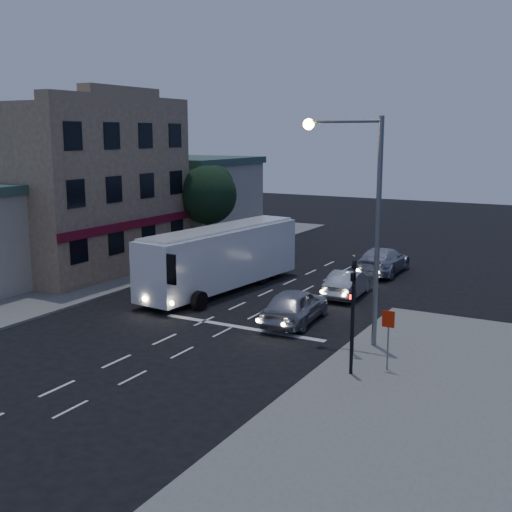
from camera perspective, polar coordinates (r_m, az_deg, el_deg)
The scene contains 15 objects.
ground at distance 28.03m, azimuth -6.90°, elevation -6.80°, with size 120.00×120.00×0.00m, color black.
sidewalk_near at distance 19.72m, azimuth 18.76°, elevation -15.01°, with size 12.00×24.00×0.12m, color slate.
sidewalk_far at distance 42.10m, azimuth -14.99°, elevation -1.03°, with size 12.00×50.00×0.12m, color slate.
road_markings at distance 30.02m, azimuth -1.20°, elevation -5.52°, with size 8.00×30.55×0.01m.
tour_bus at distance 34.86m, azimuth -3.07°, elevation -0.03°, with size 3.54×11.60×3.50m.
car_suv at distance 29.12m, azimuth 3.49°, elevation -4.41°, with size 1.91×4.74×1.62m, color #9E9EA7.
car_sedan_a at distance 34.10m, azimuth 8.22°, elevation -2.42°, with size 1.48×4.25×1.40m, color silver.
car_sedan_b at distance 40.01m, azimuth 11.20°, elevation -0.40°, with size 2.24×5.50×1.60m, color #B0B1BD.
traffic_signal_main at distance 24.58m, azimuth 8.65°, elevation -3.52°, with size 0.25×0.35×4.10m.
traffic_signal_side at distance 22.55m, azimuth 8.58°, elevation -4.83°, with size 0.18×0.15×4.10m.
regulatory_sign at distance 23.36m, azimuth 11.66°, elevation -6.49°, with size 0.45×0.12×2.20m.
streetlight at distance 25.40m, azimuth 9.44°, elevation 4.53°, with size 3.32×0.44×9.00m.
main_building at distance 42.05m, azimuth -16.28°, elevation 5.92°, with size 10.12×12.00×11.00m.
low_building_north at distance 51.10m, azimuth -6.26°, elevation 5.10°, with size 9.40×9.40×6.50m.
street_tree at distance 43.94m, azimuth -4.33°, elevation 5.65°, with size 4.00×4.00×6.20m.
Camera 1 is at (15.70, -21.63, 8.48)m, focal length 45.00 mm.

